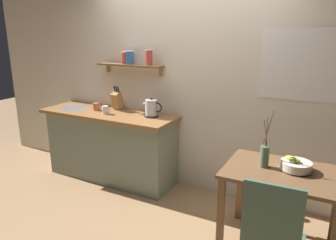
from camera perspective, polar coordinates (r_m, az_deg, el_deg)
name	(u,v)px	position (r m, az deg, el deg)	size (l,w,h in m)	color
ground_plane	(166,206)	(3.81, -0.44, -15.01)	(14.00, 14.00, 0.00)	#A87F56
back_wall	(207,82)	(3.83, 6.90, 6.64)	(6.80, 0.11, 2.70)	silver
kitchen_counter	(111,145)	(4.36, -10.13, -4.41)	(1.83, 0.63, 0.92)	gray
wall_shelf	(132,61)	(4.11, -6.46, 10.36)	(0.91, 0.20, 0.32)	brown
dining_table	(282,184)	(3.05, 19.59, -10.67)	(0.99, 0.72, 0.76)	brown
dining_chair_near	(271,240)	(2.45, 17.84, -19.57)	(0.44, 0.44, 1.02)	#4C6B5B
fruit_bowl	(296,165)	(3.03, 21.71, -7.42)	(0.26, 0.26, 0.13)	silver
twig_vase	(265,155)	(3.00, 16.77, -6.05)	(0.09, 0.08, 0.53)	#567056
electric_kettle	(152,108)	(3.91, -2.93, 2.08)	(0.26, 0.17, 0.23)	black
knife_block	(117,100)	(4.31, -8.99, 3.49)	(0.11, 0.18, 0.32)	tan
coffee_mug_by_sink	(96,107)	(4.35, -12.57, 2.35)	(0.13, 0.09, 0.09)	#C6664C
coffee_mug_spare	(106,110)	(4.13, -11.01, 1.77)	(0.12, 0.08, 0.10)	white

